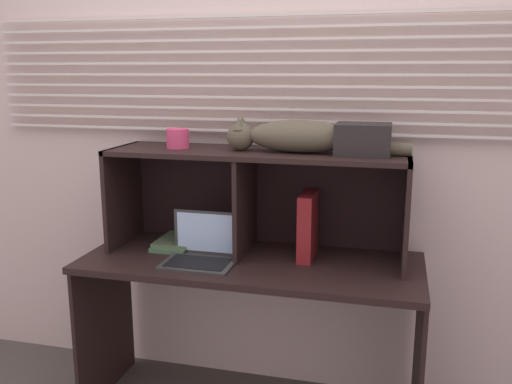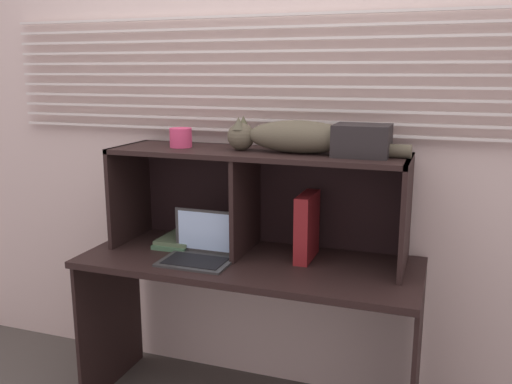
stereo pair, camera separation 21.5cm
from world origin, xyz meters
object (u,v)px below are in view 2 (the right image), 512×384
Objects in this scene: book_stack at (180,240)px; laptop at (200,250)px; binder_upright at (307,227)px; storage_box at (362,140)px; small_basket at (181,138)px; cat at (294,137)px.

laptop is at bearing -42.07° from book_stack.
binder_upright is 0.45m from storage_box.
binder_upright is 1.19× the size of book_stack.
small_basket is at bearing 4.28° from book_stack.
storage_box is (0.29, 0.00, -0.00)m from cat.
small_basket is 0.83m from storage_box.
cat is 0.65m from laptop.
laptop is 0.53m from small_basket.
book_stack is (-0.19, 0.17, -0.02)m from laptop.
storage_box is (0.23, 0.00, 0.39)m from binder_upright.
binder_upright is at bearing 0.00° from small_basket.
book_stack is at bearing -179.85° from binder_upright.
cat is 0.40m from binder_upright.
storage_box is (0.85, 0.00, 0.52)m from book_stack.
cat is at bearing 24.42° from laptop.
cat is 2.69× the size of binder_upright.
cat is at bearing 180.00° from binder_upright.
laptop reaches higher than book_stack.
storage_box is at bearing 0.00° from binder_upright.
binder_upright is (0.44, 0.17, 0.10)m from laptop.
storage_box reaches higher than small_basket.
binder_upright is 2.88× the size of small_basket.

